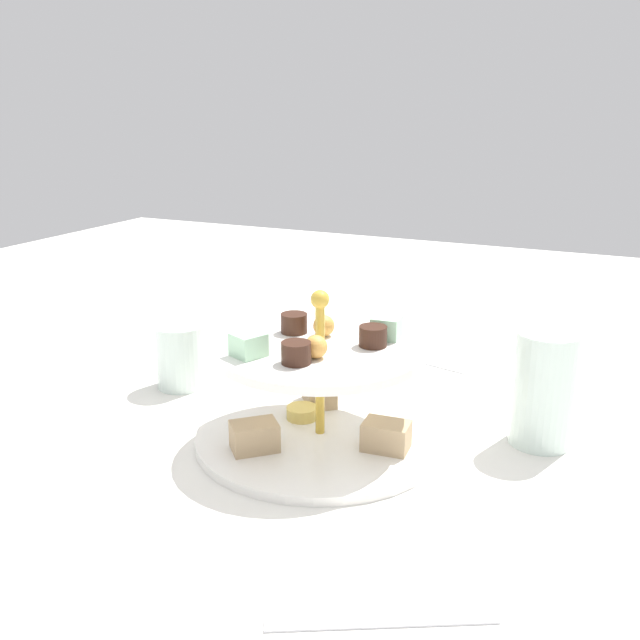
{
  "coord_description": "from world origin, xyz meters",
  "views": [
    {
      "loc": [
        -0.3,
        0.65,
        0.36
      ],
      "look_at": [
        0.0,
        0.0,
        0.14
      ],
      "focal_mm": 39.98,
      "sensor_mm": 36.0,
      "label": 1
    }
  ],
  "objects_px": {
    "water_glass_short_left": "(181,356)",
    "butter_knife_right": "(414,359)",
    "tiered_serving_stand": "(320,398)",
    "teacup_with_saucer": "(265,348)",
    "water_glass_tall_right": "(544,389)",
    "butter_knife_left": "(382,620)"
  },
  "relations": [
    {
      "from": "water_glass_short_left",
      "to": "butter_knife_right",
      "type": "xyz_separation_m",
      "value": [
        -0.25,
        -0.22,
        -0.04
      ]
    },
    {
      "from": "tiered_serving_stand",
      "to": "butter_knife_right",
      "type": "height_order",
      "value": "tiered_serving_stand"
    },
    {
      "from": "teacup_with_saucer",
      "to": "water_glass_tall_right",
      "type": "bearing_deg",
      "value": 167.38
    },
    {
      "from": "tiered_serving_stand",
      "to": "water_glass_tall_right",
      "type": "height_order",
      "value": "tiered_serving_stand"
    },
    {
      "from": "tiered_serving_stand",
      "to": "water_glass_short_left",
      "type": "xyz_separation_m",
      "value": [
        0.23,
        -0.07,
        -0.01
      ]
    },
    {
      "from": "teacup_with_saucer",
      "to": "tiered_serving_stand",
      "type": "bearing_deg",
      "value": 132.79
    },
    {
      "from": "water_glass_tall_right",
      "to": "butter_knife_left",
      "type": "xyz_separation_m",
      "value": [
        0.06,
        0.34,
        -0.06
      ]
    },
    {
      "from": "water_glass_short_left",
      "to": "butter_knife_right",
      "type": "relative_size",
      "value": 0.49
    },
    {
      "from": "water_glass_short_left",
      "to": "butter_knife_right",
      "type": "bearing_deg",
      "value": -137.87
    },
    {
      "from": "butter_knife_left",
      "to": "butter_knife_right",
      "type": "bearing_deg",
      "value": 77.42
    },
    {
      "from": "tiered_serving_stand",
      "to": "teacup_with_saucer",
      "type": "relative_size",
      "value": 3.05
    },
    {
      "from": "butter_knife_left",
      "to": "butter_knife_right",
      "type": "height_order",
      "value": "same"
    },
    {
      "from": "water_glass_tall_right",
      "to": "tiered_serving_stand",
      "type": "bearing_deg",
      "value": 23.85
    },
    {
      "from": "water_glass_short_left",
      "to": "butter_knife_left",
      "type": "bearing_deg",
      "value": 141.83
    },
    {
      "from": "tiered_serving_stand",
      "to": "butter_knife_right",
      "type": "distance_m",
      "value": 0.3
    },
    {
      "from": "water_glass_tall_right",
      "to": "butter_knife_right",
      "type": "relative_size",
      "value": 0.75
    },
    {
      "from": "butter_knife_right",
      "to": "water_glass_tall_right",
      "type": "bearing_deg",
      "value": 150.79
    },
    {
      "from": "teacup_with_saucer",
      "to": "butter_knife_left",
      "type": "relative_size",
      "value": 0.53
    },
    {
      "from": "water_glass_tall_right",
      "to": "teacup_with_saucer",
      "type": "xyz_separation_m",
      "value": [
        0.39,
        -0.09,
        -0.04
      ]
    },
    {
      "from": "butter_knife_right",
      "to": "butter_knife_left",
      "type": "bearing_deg",
      "value": 119.37
    },
    {
      "from": "butter_knife_left",
      "to": "water_glass_tall_right",
      "type": "bearing_deg",
      "value": 52.25
    },
    {
      "from": "water_glass_tall_right",
      "to": "water_glass_short_left",
      "type": "bearing_deg",
      "value": 3.89
    }
  ]
}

